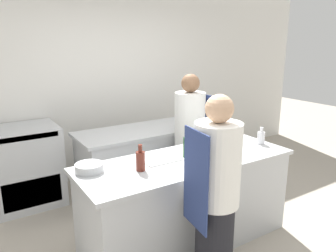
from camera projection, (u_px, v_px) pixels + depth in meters
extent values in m
plane|color=#A89E8E|center=(186.00, 239.00, 3.40)|extent=(16.00, 16.00, 0.00)
cube|color=silver|center=(103.00, 83.00, 4.78)|extent=(8.00, 0.06, 2.80)
cube|color=#B7BABC|center=(187.00, 202.00, 3.29)|extent=(2.07, 0.77, 0.85)
cube|color=#B7BABC|center=(187.00, 161.00, 3.18)|extent=(2.16, 0.80, 0.04)
cube|color=#B7BABC|center=(153.00, 161.00, 4.41)|extent=(1.94, 0.70, 0.85)
cube|color=#B7BABC|center=(153.00, 129.00, 4.30)|extent=(2.02, 0.73, 0.04)
cube|color=#B7BABC|center=(26.00, 166.00, 4.05)|extent=(0.81, 0.70, 0.99)
cube|color=black|center=(33.00, 193.00, 3.83)|extent=(0.65, 0.01, 0.35)
cube|color=black|center=(27.00, 138.00, 3.66)|extent=(0.69, 0.01, 0.06)
cylinder|color=black|center=(214.00, 245.00, 2.70)|extent=(0.31, 0.31, 0.75)
cylinder|color=white|center=(217.00, 165.00, 2.52)|extent=(0.37, 0.37, 0.66)
cube|color=navy|center=(196.00, 180.00, 2.46)|extent=(0.06, 0.35, 0.78)
sphere|color=tan|center=(219.00, 109.00, 2.40)|extent=(0.22, 0.22, 0.22)
cylinder|color=black|center=(189.00, 175.00, 4.09)|extent=(0.31, 0.31, 0.75)
cylinder|color=silver|center=(190.00, 120.00, 3.91)|extent=(0.36, 0.36, 0.66)
cube|color=navy|center=(201.00, 125.00, 4.04)|extent=(0.04, 0.35, 0.78)
sphere|color=brown|center=(191.00, 83.00, 3.79)|extent=(0.22, 0.22, 0.22)
cylinder|color=silver|center=(261.00, 138.00, 3.60)|extent=(0.08, 0.08, 0.14)
cylinder|color=silver|center=(262.00, 130.00, 3.58)|extent=(0.04, 0.04, 0.05)
cylinder|color=#B2A84C|center=(195.00, 146.00, 3.35)|extent=(0.07, 0.07, 0.13)
cylinder|color=#B2A84C|center=(195.00, 138.00, 3.32)|extent=(0.03, 0.03, 0.05)
cylinder|color=#19471E|center=(186.00, 148.00, 3.17)|extent=(0.06, 0.06, 0.20)
cylinder|color=#19471E|center=(187.00, 134.00, 3.14)|extent=(0.03, 0.03, 0.08)
cylinder|color=#5B2319|center=(141.00, 161.00, 2.87)|extent=(0.08, 0.08, 0.17)
cylinder|color=#5B2319|center=(140.00, 148.00, 2.84)|extent=(0.04, 0.04, 0.07)
cylinder|color=white|center=(225.00, 143.00, 3.58)|extent=(0.25, 0.25, 0.06)
cylinder|color=#B7BABC|center=(89.00, 168.00, 2.85)|extent=(0.25, 0.25, 0.07)
cube|color=white|center=(163.00, 160.00, 3.12)|extent=(0.38, 0.19, 0.01)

